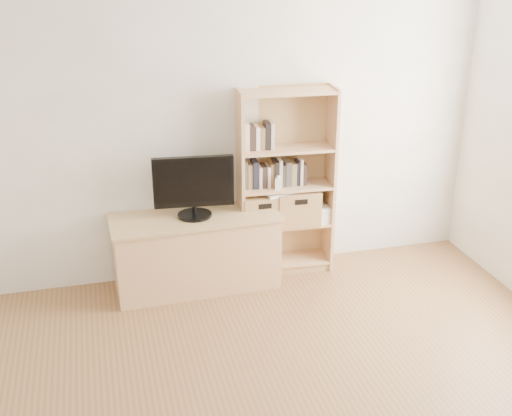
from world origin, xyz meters
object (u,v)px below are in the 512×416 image
object	(u,v)px
television	(194,187)
basket_left	(261,209)
bookshelf	(286,183)
tv_stand	(196,253)
baby_monitor	(278,184)
laptop	(282,191)
basket_right	(297,205)

from	to	relation	value
television	basket_left	world-z (taller)	television
bookshelf	basket_left	xyz separation A→B (m)	(-0.22, 0.01, -0.22)
tv_stand	basket_left	world-z (taller)	basket_left
basket_left	bookshelf	bearing A→B (deg)	-1.04
baby_monitor	laptop	size ratio (longest dim) A/B	0.31
basket_left	tv_stand	bearing A→B (deg)	-168.00
bookshelf	television	world-z (taller)	bookshelf
tv_stand	basket_right	distance (m)	0.96
bookshelf	television	distance (m)	0.82
bookshelf	laptop	xyz separation A→B (m)	(-0.04, -0.01, -0.06)
basket_left	basket_right	distance (m)	0.32
bookshelf	baby_monitor	world-z (taller)	bookshelf
basket_left	laptop	size ratio (longest dim) A/B	1.04
basket_right	laptop	world-z (taller)	laptop
tv_stand	baby_monitor	size ratio (longest dim) A/B	13.17
tv_stand	basket_left	distance (m)	0.67
television	baby_monitor	xyz separation A→B (m)	(0.71, 0.02, -0.05)
television	basket_right	distance (m)	0.96
bookshelf	laptop	distance (m)	0.08
tv_stand	television	world-z (taller)	television
basket_right	laptop	distance (m)	0.20
baby_monitor	basket_right	size ratio (longest dim) A/B	0.28
baby_monitor	tv_stand	bearing A→B (deg)	-170.12
tv_stand	laptop	bearing A→B (deg)	5.55
bookshelf	basket_left	distance (m)	0.31
baby_monitor	bookshelf	bearing A→B (deg)	49.85
tv_stand	bookshelf	world-z (taller)	bookshelf
basket_left	basket_right	xyz separation A→B (m)	(0.32, -0.02, 0.01)
tv_stand	baby_monitor	world-z (taller)	baby_monitor
television	basket_left	bearing A→B (deg)	16.63
tv_stand	basket_left	bearing A→B (deg)	9.00
bookshelf	basket_left	world-z (taller)	bookshelf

